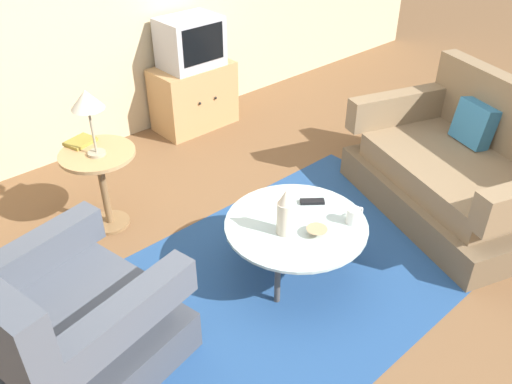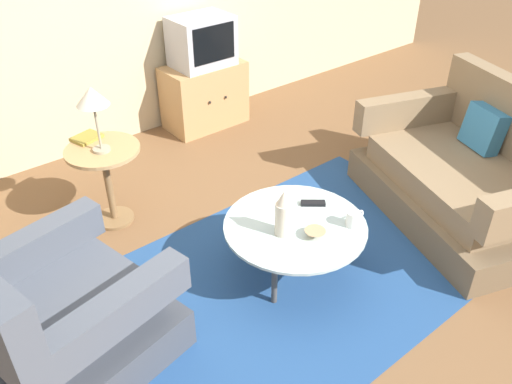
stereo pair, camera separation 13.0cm
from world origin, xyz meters
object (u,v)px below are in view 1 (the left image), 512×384
couch (462,172)px  vase (285,213)px  armchair (67,328)px  mug (354,216)px  tv_stand (194,96)px  bowl (317,232)px  television (190,42)px  table_lamp (87,103)px  coffee_table (296,227)px  book (80,142)px  side_table (101,173)px  tv_remote_dark (312,202)px

couch → vase: couch is taller
armchair → mug: bearing=62.5°
couch → tv_stand: size_ratio=2.34×
vase → bowl: (0.12, -0.14, -0.12)m
vase → mug: (0.38, -0.21, -0.09)m
television → table_lamp: bearing=-148.1°
coffee_table → vase: (-0.11, -0.02, 0.17)m
armchair → book: (0.73, 1.19, 0.31)m
vase → armchair: bearing=167.9°
coffee_table → mug: size_ratio=6.47×
couch → bowl: (-1.42, 0.14, 0.12)m
bowl → armchair: bearing=163.3°
couch → side_table: bearing=72.2°
couch → book: (-2.07, 1.74, 0.30)m
vase → television: bearing=66.8°
tv_stand → bowl: 2.41m
vase → bowl: size_ratio=2.37×
side_table → book: book is taller
mug → bowl: 0.26m
armchair → vase: bearing=66.7°
television → vase: bearing=-113.2°
couch → tv_stand: (-0.63, 2.42, -0.00)m
armchair → television: 2.90m
mug → bowl: size_ratio=1.07×
tv_stand → table_lamp: 1.81m
side_table → bowl: (0.62, -1.42, -0.01)m
couch → armchair: bearing=98.3°
tv_stand → bowl: (-0.79, -2.28, 0.13)m
couch → tv_remote_dark: 1.27m
television → book: 1.60m
couch → tv_stand: 2.50m
tv_stand → armchair: bearing=-139.2°
bowl → tv_remote_dark: size_ratio=0.82×
side_table → table_lamp: size_ratio=1.32×
mug → book: book is taller
side_table → tv_remote_dark: (0.84, -1.18, -0.02)m
television → mug: bearing=-102.9°
side_table → armchair: bearing=-126.9°
television → table_lamp: table_lamp is taller
couch → tv_remote_dark: (-1.20, 0.38, 0.11)m
tv_stand → tv_remote_dark: (-0.57, -2.04, 0.11)m
coffee_table → tv_remote_dark: (0.23, 0.08, 0.04)m
tv_stand → book: (-1.43, -0.68, 0.31)m
television → vase: 2.34m
armchair → vase: (1.25, -0.27, 0.24)m
armchair → tv_stand: armchair is taller
side_table → mug: 1.72m
couch → tv_stand: couch is taller
table_lamp → book: table_lamp is taller
television → tv_remote_dark: bearing=-105.6°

